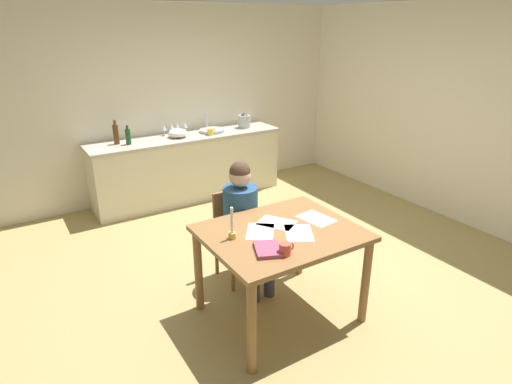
% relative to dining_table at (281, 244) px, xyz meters
% --- Properties ---
extents(ground_plane, '(5.20, 5.20, 0.04)m').
position_rel_dining_table_xyz_m(ground_plane, '(0.44, 0.65, -0.70)').
color(ground_plane, tan).
extents(wall_back, '(5.20, 0.12, 2.60)m').
position_rel_dining_table_xyz_m(wall_back, '(0.44, 3.25, 0.62)').
color(wall_back, silver).
rests_on(wall_back, ground).
extents(wall_right, '(0.12, 5.20, 2.60)m').
position_rel_dining_table_xyz_m(wall_right, '(3.04, 0.65, 0.62)').
color(wall_right, silver).
rests_on(wall_right, ground).
extents(kitchen_counter, '(2.68, 0.64, 0.90)m').
position_rel_dining_table_xyz_m(kitchen_counter, '(0.44, 2.89, -0.23)').
color(kitchen_counter, beige).
rests_on(kitchen_counter, ground).
extents(dining_table, '(1.20, 0.99, 0.80)m').
position_rel_dining_table_xyz_m(dining_table, '(0.00, 0.00, 0.00)').
color(dining_table, olive).
rests_on(dining_table, ground).
extents(chair_at_table, '(0.41, 0.41, 0.85)m').
position_rel_dining_table_xyz_m(chair_at_table, '(0.00, 0.74, -0.21)').
color(chair_at_table, olive).
rests_on(chair_at_table, ground).
extents(person_seated, '(0.33, 0.59, 1.19)m').
position_rel_dining_table_xyz_m(person_seated, '(0.00, 0.59, -0.00)').
color(person_seated, navy).
rests_on(person_seated, ground).
extents(coffee_mug, '(0.12, 0.08, 0.09)m').
position_rel_dining_table_xyz_m(coffee_mug, '(-0.19, -0.32, 0.16)').
color(coffee_mug, '#D84C3F').
rests_on(coffee_mug, dining_table).
extents(candlestick, '(0.06, 0.06, 0.26)m').
position_rel_dining_table_xyz_m(candlestick, '(-0.39, 0.09, 0.19)').
color(candlestick, gold).
rests_on(candlestick, dining_table).
extents(book_magazine, '(0.26, 0.29, 0.03)m').
position_rel_dining_table_xyz_m(book_magazine, '(-0.27, -0.21, 0.13)').
color(book_magazine, '#944261').
rests_on(book_magazine, dining_table).
extents(paper_letter, '(0.25, 0.32, 0.00)m').
position_rel_dining_table_xyz_m(paper_letter, '(0.38, 0.03, 0.12)').
color(paper_letter, white).
rests_on(paper_letter, dining_table).
extents(paper_bill, '(0.33, 0.36, 0.00)m').
position_rel_dining_table_xyz_m(paper_bill, '(0.10, -0.10, 0.12)').
color(paper_bill, white).
rests_on(paper_bill, dining_table).
extents(paper_envelope, '(0.34, 0.36, 0.00)m').
position_rel_dining_table_xyz_m(paper_envelope, '(0.05, 0.14, 0.12)').
color(paper_envelope, white).
rests_on(paper_envelope, dining_table).
extents(paper_receipt, '(0.35, 0.36, 0.00)m').
position_rel_dining_table_xyz_m(paper_receipt, '(-0.15, 0.08, 0.12)').
color(paper_receipt, white).
rests_on(paper_receipt, dining_table).
extents(sink_unit, '(0.36, 0.36, 0.24)m').
position_rel_dining_table_xyz_m(sink_unit, '(0.83, 2.89, 0.24)').
color(sink_unit, '#B2B7BC').
rests_on(sink_unit, kitchen_counter).
extents(bottle_oil, '(0.07, 0.07, 0.30)m').
position_rel_dining_table_xyz_m(bottle_oil, '(-0.49, 2.94, 0.35)').
color(bottle_oil, '#593319').
rests_on(bottle_oil, kitchen_counter).
extents(bottle_vinegar, '(0.07, 0.07, 0.24)m').
position_rel_dining_table_xyz_m(bottle_vinegar, '(-0.37, 2.84, 0.32)').
color(bottle_vinegar, '#194C23').
rests_on(bottle_vinegar, kitchen_counter).
extents(mixing_bowl, '(0.26, 0.26, 0.12)m').
position_rel_dining_table_xyz_m(mixing_bowl, '(0.30, 2.85, 0.28)').
color(mixing_bowl, white).
rests_on(mixing_bowl, kitchen_counter).
extents(stovetop_kettle, '(0.18, 0.18, 0.22)m').
position_rel_dining_table_xyz_m(stovetop_kettle, '(1.36, 2.89, 0.32)').
color(stovetop_kettle, '#B7BABF').
rests_on(stovetop_kettle, kitchen_counter).
extents(wine_glass_near_sink, '(0.07, 0.07, 0.15)m').
position_rel_dining_table_xyz_m(wine_glass_near_sink, '(0.49, 3.04, 0.33)').
color(wine_glass_near_sink, silver).
rests_on(wine_glass_near_sink, kitchen_counter).
extents(wine_glass_by_kettle, '(0.07, 0.07, 0.15)m').
position_rel_dining_table_xyz_m(wine_glass_by_kettle, '(0.37, 3.04, 0.33)').
color(wine_glass_by_kettle, silver).
rests_on(wine_glass_by_kettle, kitchen_counter).
extents(wine_glass_back_left, '(0.07, 0.07, 0.15)m').
position_rel_dining_table_xyz_m(wine_glass_back_left, '(0.29, 3.04, 0.33)').
color(wine_glass_back_left, silver).
rests_on(wine_glass_back_left, kitchen_counter).
extents(wine_glass_back_right, '(0.07, 0.07, 0.15)m').
position_rel_dining_table_xyz_m(wine_glass_back_right, '(0.18, 3.04, 0.33)').
color(wine_glass_back_right, silver).
rests_on(wine_glass_back_right, kitchen_counter).
extents(teacup_on_counter, '(0.12, 0.09, 0.09)m').
position_rel_dining_table_xyz_m(teacup_on_counter, '(0.73, 2.74, 0.26)').
color(teacup_on_counter, '#F2CC4C').
rests_on(teacup_on_counter, kitchen_counter).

